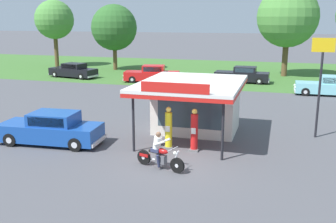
# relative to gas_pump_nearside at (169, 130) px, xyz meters

# --- Properties ---
(ground_plane) EXTENTS (300.00, 300.00, 0.00)m
(ground_plane) POSITION_rel_gas_pump_nearside_xyz_m (0.61, -1.66, -0.94)
(ground_plane) COLOR #4C4C51
(grass_verge_strip) EXTENTS (120.00, 24.00, 0.01)m
(grass_verge_strip) POSITION_rel_gas_pump_nearside_xyz_m (0.61, 28.34, -0.93)
(grass_verge_strip) COLOR #3D6B2D
(grass_verge_strip) RESTS_ON ground
(service_station_kiosk) EXTENTS (5.05, 6.45, 3.41)m
(service_station_kiosk) POSITION_rel_gas_pump_nearside_xyz_m (0.63, 3.04, 0.78)
(service_station_kiosk) COLOR silver
(service_station_kiosk) RESTS_ON ground
(gas_pump_nearside) EXTENTS (0.44, 0.44, 2.05)m
(gas_pump_nearside) POSITION_rel_gas_pump_nearside_xyz_m (0.00, 0.00, 0.00)
(gas_pump_nearside) COLOR slate
(gas_pump_nearside) RESTS_ON ground
(gas_pump_offside) EXTENTS (0.44, 0.44, 2.04)m
(gas_pump_offside) POSITION_rel_gas_pump_nearside_xyz_m (1.25, -0.00, -0.00)
(gas_pump_offside) COLOR slate
(gas_pump_offside) RESTS_ON ground
(motorcycle_with_rider) EXTENTS (2.25, 0.93, 1.58)m
(motorcycle_with_rider) POSITION_rel_gas_pump_nearside_xyz_m (0.35, -2.57, -0.28)
(motorcycle_with_rider) COLOR black
(motorcycle_with_rider) RESTS_ON ground
(featured_classic_sedan) EXTENTS (5.34, 2.22, 1.60)m
(featured_classic_sedan) POSITION_rel_gas_pump_nearside_xyz_m (-5.81, -0.90, -0.21)
(featured_classic_sedan) COLOR #19479E
(featured_classic_sedan) RESTS_ON ground
(parked_car_back_row_centre_right) EXTENTS (5.71, 2.80, 1.62)m
(parked_car_back_row_centre_right) POSITION_rel_gas_pump_nearside_xyz_m (-7.17, 18.90, -0.21)
(parked_car_back_row_centre_right) COLOR red
(parked_car_back_row_centre_right) RESTS_ON ground
(parked_car_back_row_far_left) EXTENTS (5.38, 1.95, 1.55)m
(parked_car_back_row_far_left) POSITION_rel_gas_pump_nearside_xyz_m (1.34, 20.98, -0.23)
(parked_car_back_row_far_left) COLOR black
(parked_car_back_row_far_left) RESTS_ON ground
(parked_car_back_row_centre_left) EXTENTS (5.01, 1.93, 1.59)m
(parked_car_back_row_centre_left) POSITION_rel_gas_pump_nearside_xyz_m (8.62, 16.41, -0.22)
(parked_car_back_row_centre_left) COLOR #7AC6D1
(parked_car_back_row_centre_left) RESTS_ON ground
(parked_car_back_row_left) EXTENTS (5.54, 2.78, 1.50)m
(parked_car_back_row_left) POSITION_rel_gas_pump_nearside_xyz_m (-16.05, 19.34, -0.25)
(parked_car_back_row_left) COLOR black
(parked_car_back_row_left) RESTS_ON ground
(tree_oak_centre) EXTENTS (6.36, 6.36, 9.42)m
(tree_oak_centre) POSITION_rel_gas_pump_nearside_xyz_m (5.23, 26.60, 5.28)
(tree_oak_centre) COLOR brown
(tree_oak_centre) RESTS_ON ground
(tree_oak_right) EXTENTS (5.40, 5.40, 7.71)m
(tree_oak_right) POSITION_rel_gas_pump_nearside_xyz_m (-14.26, 26.33, 3.94)
(tree_oak_right) COLOR brown
(tree_oak_right) RESTS_ON ground
(tree_oak_far_right) EXTENTS (4.88, 4.88, 8.35)m
(tree_oak_far_right) POSITION_rel_gas_pump_nearside_xyz_m (-23.13, 27.59, 4.86)
(tree_oak_far_right) COLOR brown
(tree_oak_far_right) RESTS_ON ground
(roadside_pole_sign) EXTENTS (1.10, 0.12, 5.15)m
(roadside_pole_sign) POSITION_rel_gas_pump_nearside_xyz_m (6.91, 3.91, 2.55)
(roadside_pole_sign) COLOR black
(roadside_pole_sign) RESTS_ON ground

